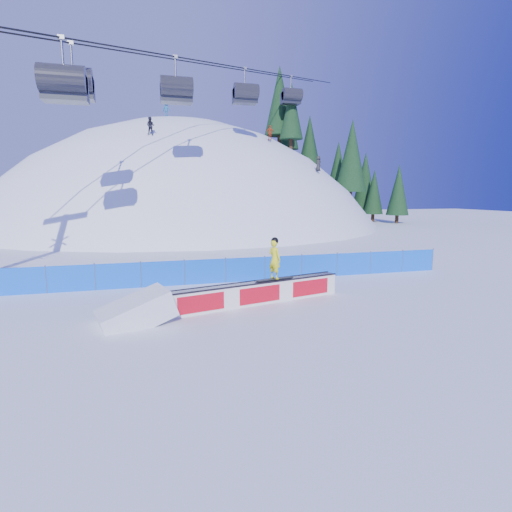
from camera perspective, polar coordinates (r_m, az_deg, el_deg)
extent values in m
plane|color=white|center=(15.78, 2.45, -7.07)|extent=(160.00, 160.00, 0.00)
sphere|color=white|center=(60.88, -10.20, -12.71)|extent=(64.00, 64.00, 64.00)
cylinder|color=black|center=(55.82, 3.56, 16.26)|extent=(0.50, 0.50, 1.40)
cone|color=black|center=(56.56, 3.61, 20.78)|extent=(3.43, 3.43, 7.79)
cylinder|color=black|center=(56.27, 6.46, 14.61)|extent=(0.50, 0.50, 1.40)
cone|color=black|center=(56.76, 6.53, 18.39)|extent=(2.78, 2.78, 6.32)
cylinder|color=black|center=(63.76, 6.42, 12.47)|extent=(0.50, 0.50, 1.40)
cone|color=black|center=(64.11, 6.48, 15.86)|extent=(2.81, 2.81, 6.40)
cylinder|color=black|center=(61.98, 8.16, 11.91)|extent=(0.50, 0.50, 1.40)
cone|color=black|center=(62.38, 8.26, 16.05)|extent=(3.44, 3.44, 7.81)
cylinder|color=black|center=(59.49, 10.84, 10.52)|extent=(0.50, 0.50, 1.40)
cone|color=black|center=(59.75, 10.97, 14.49)|extent=(3.11, 3.11, 7.08)
cylinder|color=black|center=(62.12, 10.53, 9.87)|extent=(0.50, 0.50, 1.40)
cone|color=black|center=(62.31, 10.64, 13.45)|extent=(2.90, 2.90, 6.59)
cylinder|color=black|center=(63.91, 11.08, 8.54)|extent=(0.50, 0.50, 1.40)
cone|color=black|center=(64.06, 11.21, 12.77)|extent=(3.63, 3.63, 8.25)
cylinder|color=black|center=(64.04, 11.85, 7.66)|extent=(0.50, 0.50, 1.40)
cone|color=black|center=(64.14, 12.00, 12.24)|extent=(3.98, 3.98, 9.05)
cylinder|color=black|center=(64.19, 13.34, 5.80)|extent=(0.50, 0.50, 1.40)
cone|color=black|center=(64.12, 13.48, 9.63)|extent=(3.25, 3.25, 7.38)
cylinder|color=black|center=(61.89, 17.29, 5.10)|extent=(0.50, 0.50, 1.40)
cone|color=black|center=(61.78, 17.49, 9.44)|extent=(3.60, 3.60, 8.18)
cylinder|color=black|center=(64.62, 17.56, 5.23)|extent=(0.50, 0.50, 1.40)
cone|color=black|center=(64.51, 17.74, 8.86)|extent=(3.08, 3.08, 7.00)
cube|color=blue|center=(19.85, -1.53, -1.94)|extent=(22.00, 0.03, 1.20)
cylinder|color=#3C466C|center=(19.76, -27.79, -2.90)|extent=(0.05, 0.05, 1.30)
cylinder|color=#3C466C|center=(19.42, -22.02, -2.70)|extent=(0.05, 0.05, 1.30)
cylinder|color=#3C466C|center=(19.29, -16.11, -2.47)|extent=(0.05, 0.05, 1.30)
cylinder|color=#3C466C|center=(19.36, -10.18, -2.22)|extent=(0.05, 0.05, 1.30)
cylinder|color=#3C466C|center=(19.63, -4.36, -1.94)|extent=(0.05, 0.05, 1.30)
cylinder|color=#3C466C|center=(20.10, 1.24, -1.66)|extent=(0.05, 0.05, 1.30)
cylinder|color=#3C466C|center=(20.76, 6.54, -1.38)|extent=(0.05, 0.05, 1.30)
cylinder|color=#3C466C|center=(21.58, 11.47, -1.10)|extent=(0.05, 0.05, 1.30)
cylinder|color=#3C466C|center=(22.55, 16.01, -0.85)|extent=(0.05, 0.05, 1.30)
cylinder|color=#3C466C|center=(23.65, 20.15, -0.60)|extent=(0.05, 0.05, 1.30)
cylinder|color=#3C466C|center=(24.86, 23.91, -0.38)|extent=(0.05, 0.05, 1.30)
cylinder|color=#27272E|center=(26.04, -25.93, 21.80)|extent=(2.40, 1.50, 1.50)
cylinder|color=#27272E|center=(33.43, -11.27, 22.65)|extent=(2.40, 1.50, 1.50)
cylinder|color=#27272E|center=(43.00, -1.42, 22.48)|extent=(2.40, 1.50, 1.50)
cylinder|color=#27272E|center=(54.30, 5.20, 22.02)|extent=(2.40, 1.50, 1.50)
cube|color=white|center=(15.88, 0.15, -5.36)|extent=(7.47, 2.32, 0.85)
cube|color=gray|center=(15.78, 0.15, -3.80)|extent=(7.40, 2.32, 0.04)
cube|color=black|center=(15.57, 0.61, -3.94)|extent=(7.36, 1.89, 0.06)
cube|color=black|center=(15.99, -0.29, -3.59)|extent=(7.36, 1.89, 0.06)
cube|color=red|center=(15.68, 0.60, -5.56)|extent=(6.99, 1.78, 0.64)
cube|color=red|center=(16.09, -0.29, -5.18)|extent=(6.99, 1.78, 0.64)
cube|color=black|center=(16.18, 2.65, -3.29)|extent=(1.66, 0.69, 0.03)
imported|color=yellow|center=(16.02, 2.67, -0.46)|extent=(0.61, 0.69, 1.59)
sphere|color=black|center=(15.92, 2.69, 2.17)|extent=(0.30, 0.30, 0.30)
imported|color=black|center=(41.91, -14.84, 17.56)|extent=(0.96, 0.85, 1.65)
imported|color=#B03819|center=(47.48, 2.02, 17.19)|extent=(1.00, 0.48, 1.65)
imported|color=#165C89|center=(52.46, -12.68, 19.79)|extent=(1.23, 1.11, 1.65)
imported|color=black|center=(45.98, 8.88, 12.93)|extent=(0.58, 0.84, 1.65)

